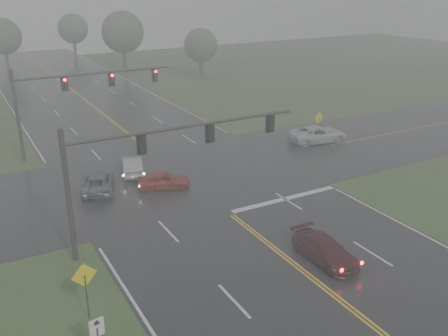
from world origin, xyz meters
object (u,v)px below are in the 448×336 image
sedan_red (164,189)px  signal_gantry_far (68,92)px  signal_gantry_near (146,156)px  sedan_silver (133,174)px  car_grey (99,190)px  pickup_white (317,142)px  sedan_maroon (324,260)px

sedan_red → signal_gantry_far: bearing=37.2°
signal_gantry_near → signal_gantry_far: (-0.22, 17.91, 0.11)m
sedan_red → sedan_silver: size_ratio=0.91×
car_grey → signal_gantry_near: (0.65, -8.79, 5.31)m
car_grey → signal_gantry_near: 10.29m
sedan_red → signal_gantry_far: signal_gantry_far is taller
sedan_silver → car_grey: sedan_silver is taller
sedan_silver → pickup_white: bearing=-166.4°
signal_gantry_far → signal_gantry_near: bearing=-89.3°
car_grey → pickup_white: (21.13, 1.15, 0.00)m
sedan_maroon → sedan_red: 13.95m
car_grey → signal_gantry_far: (0.44, 9.12, 5.42)m
signal_gantry_near → signal_gantry_far: signal_gantry_far is taller
signal_gantry_near → signal_gantry_far: bearing=90.7°
sedan_maroon → signal_gantry_far: (-7.70, 24.61, 5.42)m
sedan_red → signal_gantry_far: (-3.84, 11.20, 5.42)m
sedan_silver → pickup_white: (17.86, -0.77, 0.00)m
sedan_silver → signal_gantry_far: signal_gantry_far is taller
car_grey → pickup_white: bearing=-157.5°
sedan_maroon → pickup_white: size_ratio=0.80×
pickup_white → sedan_maroon: bearing=151.7°
pickup_white → signal_gantry_near: size_ratio=0.39×
sedan_maroon → sedan_silver: sedan_silver is taller
pickup_white → signal_gantry_near: bearing=125.5°
sedan_maroon → sedan_red: (-3.86, 13.41, 0.00)m
sedan_red → car_grey: bearing=82.3°
sedan_red → pickup_white: pickup_white is taller
signal_gantry_near → signal_gantry_far: 17.91m
sedan_red → signal_gantry_near: (-3.62, -6.71, 5.31)m
car_grey → signal_gantry_near: bearing=113.6°
sedan_silver → sedan_maroon: bearing=121.7°
pickup_white → signal_gantry_near: (-20.48, -9.94, 5.31)m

